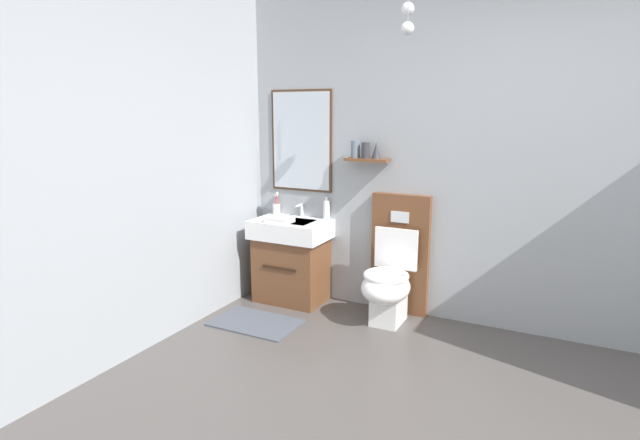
{
  "coord_description": "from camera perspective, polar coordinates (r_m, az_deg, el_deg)",
  "views": [
    {
      "loc": [
        0.25,
        -2.07,
        1.65
      ],
      "look_at": [
        -1.56,
        1.49,
        0.79
      ],
      "focal_mm": 28.38,
      "sensor_mm": 36.0,
      "label": 1
    }
  ],
  "objects": [
    {
      "name": "soap_dispenser",
      "position": [
        4.39,
        0.75,
        1.2
      ],
      "size": [
        0.06,
        0.06,
        0.2
      ],
      "color": "white",
      "rests_on": "vanity_sink_left"
    },
    {
      "name": "toothbrush_cup",
      "position": [
        4.62,
        -4.93,
        1.39
      ],
      "size": [
        0.07,
        0.07,
        0.2
      ],
      "color": "silver",
      "rests_on": "vanity_sink_left"
    },
    {
      "name": "tap_on_left_sink",
      "position": [
        4.51,
        -2.18,
        1.29
      ],
      "size": [
        0.03,
        0.13,
        0.11
      ],
      "color": "silver",
      "rests_on": "vanity_sink_left"
    },
    {
      "name": "bath_mat",
      "position": [
        4.13,
        -7.25,
        -11.4
      ],
      "size": [
        0.68,
        0.44,
        0.01
      ],
      "primitive_type": "cube",
      "color": "#474C56",
      "rests_on": "ground"
    },
    {
      "name": "toilet",
      "position": [
        4.09,
        8.2,
        -6.1
      ],
      "size": [
        0.48,
        0.62,
        1.0
      ],
      "color": "brown",
      "rests_on": "ground"
    },
    {
      "name": "wall_left",
      "position": [
        3.38,
        -25.27,
        6.43
      ],
      "size": [
        0.12,
        3.89,
        2.76
      ],
      "primitive_type": "cube",
      "color": "#999EA3",
      "rests_on": "ground"
    },
    {
      "name": "folded_hand_towel",
      "position": [
        4.28,
        -4.6,
        0.02
      ],
      "size": [
        0.22,
        0.16,
        0.04
      ],
      "primitive_type": "cube",
      "color": "white",
      "rests_on": "vanity_sink_left"
    },
    {
      "name": "vanity_sink_left",
      "position": [
        4.47,
        -3.18,
        -4.32
      ],
      "size": [
        0.66,
        0.47,
        0.73
      ],
      "color": "brown",
      "rests_on": "ground"
    },
    {
      "name": "wall_back",
      "position": [
        3.97,
        23.24,
        7.3
      ],
      "size": [
        4.94,
        0.64,
        2.76
      ],
      "color": "#999EA3",
      "rests_on": "ground"
    }
  ]
}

